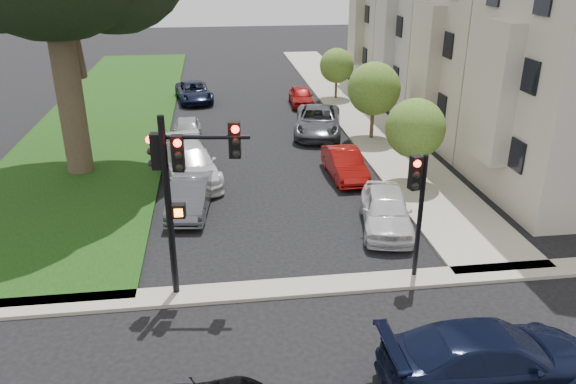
{
  "coord_description": "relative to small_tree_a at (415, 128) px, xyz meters",
  "views": [
    {
      "loc": [
        -2.36,
        -12.61,
        9.59
      ],
      "look_at": [
        0.0,
        5.0,
        2.0
      ],
      "focal_mm": 35.0,
      "sensor_mm": 36.0,
      "label": 1
    }
  ],
  "objects": [
    {
      "name": "car_parked_5",
      "position": [
        -9.71,
        -1.62,
        -1.91
      ],
      "size": [
        1.91,
        4.29,
        1.37
      ],
      "primitive_type": "imported",
      "rotation": [
        0.0,
        0.0,
        -0.11
      ],
      "color": "#3F4247",
      "rests_on": "ground"
    },
    {
      "name": "car_cross_far",
      "position": [
        -2.37,
        -12.52,
        -1.82
      ],
      "size": [
        5.41,
        2.25,
        1.56
      ],
      "primitive_type": "imported",
      "rotation": [
        0.0,
        0.0,
        1.58
      ],
      "color": "black",
      "rests_on": "ground"
    },
    {
      "name": "small_tree_a",
      "position": [
        0.0,
        0.0,
        0.0
      ],
      "size": [
        2.61,
        2.61,
        3.91
      ],
      "color": "#342922",
      "rests_on": "ground"
    },
    {
      "name": "car_parked_8",
      "position": [
        -9.93,
        16.76,
        -1.93
      ],
      "size": [
        2.92,
        5.07,
        1.33
      ],
      "primitive_type": "imported",
      "rotation": [
        0.0,
        0.0,
        0.16
      ],
      "color": "black",
      "rests_on": "ground"
    },
    {
      "name": "traffic_signal_secondary",
      "position": [
        -2.64,
        -7.63,
        0.3
      ],
      "size": [
        0.56,
        0.45,
        4.16
      ],
      "color": "black",
      "rests_on": "ground"
    },
    {
      "name": "grass_strip",
      "position": [
        -15.2,
        14.18,
        -2.54
      ],
      "size": [
        8.0,
        44.0,
        0.12
      ],
      "primitive_type": "cube",
      "color": "black",
      "rests_on": "ground"
    },
    {
      "name": "small_tree_b",
      "position": [
        0.0,
        6.6,
        0.26
      ],
      "size": [
        2.86,
        2.86,
        4.29
      ],
      "color": "#342922",
      "rests_on": "ground"
    },
    {
      "name": "car_parked_7",
      "position": [
        -10.1,
        7.6,
        -1.96
      ],
      "size": [
        1.59,
        3.76,
        1.27
      ],
      "primitive_type": "imported",
      "rotation": [
        0.0,
        0.0,
        0.02
      ],
      "color": "#999BA0",
      "rests_on": "ground"
    },
    {
      "name": "ground",
      "position": [
        -6.2,
        -9.82,
        -2.6
      ],
      "size": [
        140.0,
        140.0,
        0.0
      ],
      "primitive_type": "plane",
      "color": "black",
      "rests_on": "ground"
    },
    {
      "name": "car_parked_1",
      "position": [
        -2.76,
        1.21,
        -1.94
      ],
      "size": [
        1.53,
        4.04,
        1.31
      ],
      "primitive_type": "imported",
      "rotation": [
        0.0,
        0.0,
        0.03
      ],
      "color": "maroon",
      "rests_on": "ground"
    },
    {
      "name": "car_parked_6",
      "position": [
        -9.82,
        1.83,
        -1.8
      ],
      "size": [
        3.31,
        5.86,
        1.6
      ],
      "primitive_type": "imported",
      "rotation": [
        0.0,
        0.0,
        0.2
      ],
      "color": "silver",
      "rests_on": "ground"
    },
    {
      "name": "car_parked_3",
      "position": [
        -2.68,
        14.63,
        -1.96
      ],
      "size": [
        1.65,
        3.81,
        1.28
      ],
      "primitive_type": "imported",
      "rotation": [
        0.0,
        0.0,
        -0.04
      ],
      "color": "maroon",
      "rests_on": "ground"
    },
    {
      "name": "sidewalk_right",
      "position": [
        0.55,
        14.18,
        -2.54
      ],
      "size": [
        3.5,
        44.0,
        0.12
      ],
      "primitive_type": "cube",
      "color": "gray",
      "rests_on": "ground"
    },
    {
      "name": "traffic_signal_main",
      "position": [
        -9.56,
        -7.59,
        1.27
      ],
      "size": [
        2.75,
        0.72,
        5.61
      ],
      "color": "black",
      "rests_on": "ground"
    },
    {
      "name": "car_parked_2",
      "position": [
        -2.76,
        8.06,
        -1.83
      ],
      "size": [
        3.59,
        5.91,
        1.53
      ],
      "primitive_type": "imported",
      "rotation": [
        0.0,
        0.0,
        -0.2
      ],
      "color": "#3F4247",
      "rests_on": "ground"
    },
    {
      "name": "sidewalk_cross",
      "position": [
        -6.2,
        -7.82,
        -2.54
      ],
      "size": [
        60.0,
        1.0,
        0.12
      ],
      "primitive_type": "cube",
      "color": "gray",
      "rests_on": "ground"
    },
    {
      "name": "house_b",
      "position": [
        6.25,
        5.68,
        4.33
      ],
      "size": [
        7.7,
        7.55,
        15.97
      ],
      "color": "gray",
      "rests_on": "ground"
    },
    {
      "name": "small_tree_c",
      "position": [
        0.0,
        15.99,
        -0.22
      ],
      "size": [
        2.39,
        2.39,
        3.58
      ],
      "color": "#342922",
      "rests_on": "ground"
    },
    {
      "name": "car_parked_0",
      "position": [
        -2.4,
        -4.1,
        -1.85
      ],
      "size": [
        2.62,
        4.66,
        1.5
      ],
      "primitive_type": "imported",
      "rotation": [
        0.0,
        0.0,
        -0.2
      ],
      "color": "silver",
      "rests_on": "ground"
    }
  ]
}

